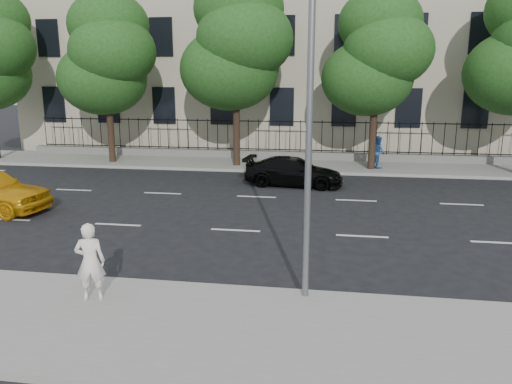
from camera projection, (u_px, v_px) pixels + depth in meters
ground at (218, 258)px, 13.65m from camera, size 120.00×120.00×0.00m
near_sidewalk at (173, 327)px, 9.78m from camera, size 60.00×4.00×0.15m
far_sidewalk at (276, 165)px, 27.09m from camera, size 60.00×4.00×0.15m
lane_markings at (247, 211)px, 18.21m from camera, size 49.60×4.62×0.01m
masonry_building at (292, 11)px, 33.60m from camera, size 34.60×12.11×18.50m
iron_fence at (279, 150)px, 28.59m from camera, size 30.00×0.50×2.20m
street_light at (312, 63)px, 10.38m from camera, size 0.25×3.32×8.05m
tree_b at (108, 55)px, 26.44m from camera, size 5.53×5.12×8.97m
tree_c at (237, 43)px, 25.28m from camera, size 5.89×5.50×9.80m
tree_d at (378, 54)px, 24.39m from camera, size 5.34×4.94×8.84m
black_sedan at (294, 171)px, 22.29m from camera, size 4.56×2.23×1.28m
woman_near at (90, 262)px, 10.65m from camera, size 0.71×0.56×1.72m
pedestrian_far at (378, 152)px, 25.60m from camera, size 0.88×0.98×1.64m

